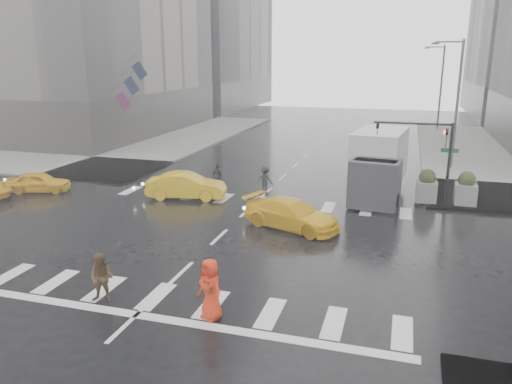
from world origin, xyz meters
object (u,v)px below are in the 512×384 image
(pedestrian_brown, at_px, (102,278))
(traffic_signal_pole, at_px, (431,146))
(pedestrian_orange, at_px, (210,289))
(taxi_front, at_px, (39,182))
(box_truck, at_px, (378,163))
(taxi_mid, at_px, (186,186))

(pedestrian_brown, bearing_deg, traffic_signal_pole, 44.57)
(pedestrian_orange, height_order, taxi_front, pedestrian_orange)
(pedestrian_brown, relative_size, box_truck, 0.24)
(pedestrian_brown, distance_m, taxi_front, 15.88)
(taxi_front, relative_size, taxi_mid, 0.81)
(taxi_front, bearing_deg, traffic_signal_pole, -99.47)
(pedestrian_orange, bearing_deg, taxi_mid, 145.15)
(pedestrian_brown, height_order, box_truck, box_truck)
(traffic_signal_pole, relative_size, taxi_front, 1.25)
(taxi_mid, distance_m, box_truck, 11.03)
(taxi_front, distance_m, taxi_mid, 9.07)
(taxi_front, xyz_separation_m, box_truck, (19.33, 4.87, 1.36))
(pedestrian_orange, bearing_deg, taxi_front, 172.17)
(taxi_mid, xyz_separation_m, box_truck, (10.35, 3.60, 1.24))
(pedestrian_orange, distance_m, taxi_mid, 13.77)
(traffic_signal_pole, distance_m, box_truck, 3.13)
(traffic_signal_pole, xyz_separation_m, pedestrian_brown, (-10.51, -14.81, -2.38))
(taxi_front, bearing_deg, taxi_mid, -101.37)
(taxi_mid, height_order, box_truck, box_truck)
(traffic_signal_pole, relative_size, taxi_mid, 1.01)
(taxi_mid, bearing_deg, pedestrian_orange, -163.65)
(pedestrian_brown, distance_m, taxi_mid, 12.47)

